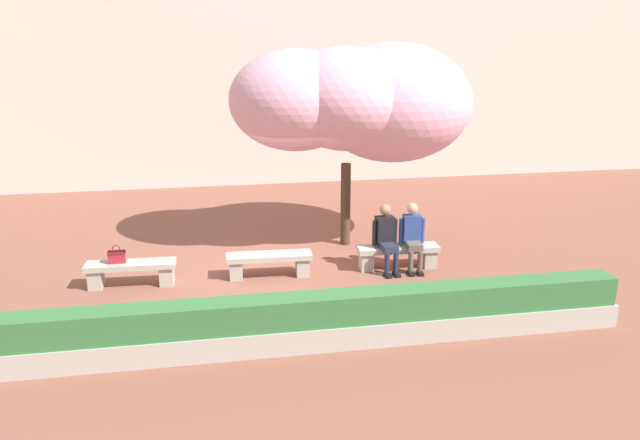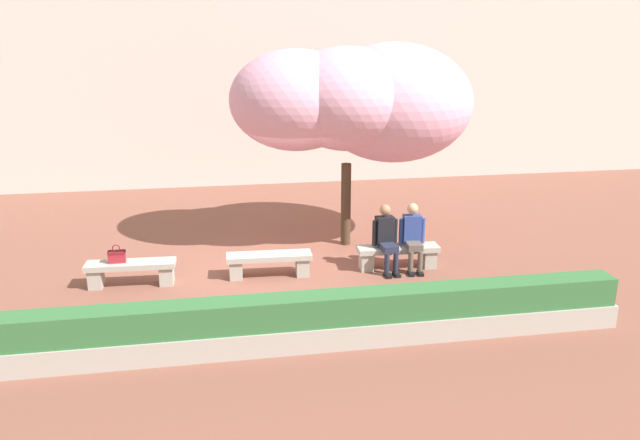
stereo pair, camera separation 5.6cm
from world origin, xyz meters
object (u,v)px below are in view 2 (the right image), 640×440
(stone_bench_center, at_px, (398,254))
(person_seated_right, at_px, (413,234))
(person_seated_left, at_px, (386,236))
(stone_bench_near_west, at_px, (269,262))
(cherry_tree_main, at_px, (356,101))
(handbag, at_px, (117,256))
(stone_bench_west_end, at_px, (131,270))

(stone_bench_center, relative_size, person_seated_right, 1.24)
(person_seated_left, bearing_deg, person_seated_right, 0.00)
(stone_bench_near_west, distance_m, cherry_tree_main, 3.86)
(stone_bench_center, distance_m, handbag, 5.25)
(stone_bench_west_end, xyz_separation_m, cherry_tree_main, (4.54, 1.75, 2.77))
(stone_bench_west_end, height_order, person_seated_right, person_seated_right)
(stone_bench_center, bearing_deg, stone_bench_near_west, 180.00)
(stone_bench_center, bearing_deg, person_seated_left, -168.64)
(stone_bench_near_west, relative_size, person_seated_right, 1.24)
(stone_bench_west_end, xyz_separation_m, person_seated_left, (4.75, -0.05, 0.40))
(stone_bench_near_west, relative_size, stone_bench_center, 1.00)
(stone_bench_west_end, distance_m, handbag, 0.36)
(stone_bench_near_west, height_order, person_seated_right, person_seated_right)
(stone_bench_center, xyz_separation_m, cherry_tree_main, (-0.47, 1.75, 2.77))
(stone_bench_west_end, bearing_deg, stone_bench_near_west, 0.00)
(person_seated_right, relative_size, cherry_tree_main, 0.25)
(cherry_tree_main, bearing_deg, handbag, -160.09)
(person_seated_left, relative_size, handbag, 3.81)
(stone_bench_center, height_order, cherry_tree_main, cherry_tree_main)
(stone_bench_west_end, distance_m, cherry_tree_main, 5.60)
(stone_bench_west_end, height_order, person_seated_left, person_seated_left)
(person_seated_right, bearing_deg, stone_bench_center, 168.63)
(person_seated_right, distance_m, handbag, 5.51)
(stone_bench_west_end, bearing_deg, person_seated_right, -0.58)
(person_seated_right, relative_size, handbag, 3.81)
(stone_bench_center, relative_size, person_seated_left, 1.24)
(stone_bench_center, height_order, person_seated_right, person_seated_right)
(handbag, xyz_separation_m, cherry_tree_main, (4.77, 1.73, 2.49))
(handbag, height_order, cherry_tree_main, cherry_tree_main)
(person_seated_left, height_order, handbag, person_seated_left)
(cherry_tree_main, bearing_deg, person_seated_right, -67.70)
(stone_bench_near_west, bearing_deg, cherry_tree_main, 40.70)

